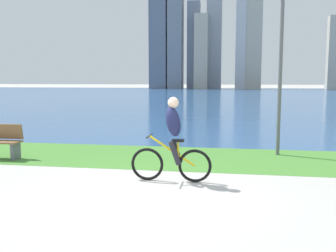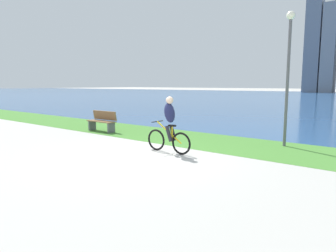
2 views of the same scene
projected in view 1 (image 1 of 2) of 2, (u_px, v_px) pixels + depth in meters
The scene contains 6 objects.
ground_plane at pixel (150, 193), 6.97m from camera, with size 300.00×300.00×0.00m, color #B2AFA8.
grass_strip_bayside at pixel (176, 157), 10.19m from camera, with size 120.00×3.12×0.01m, color #478433.
bay_water_surface at pixel (221, 95), 51.78m from camera, with size 300.00×81.79×0.00m, color #2D568C.
cyclist_lead at pixel (172, 140), 7.70m from camera, with size 1.65×0.52×1.71m.
lamppost_tall at pixel (281, 50), 10.21m from camera, with size 0.28×0.28×4.40m.
city_skyline_far_shore at pixel (205, 41), 83.81m from camera, with size 40.10×6.37×25.70m.
Camera 1 is at (1.43, -6.63, 2.06)m, focal length 41.09 mm.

